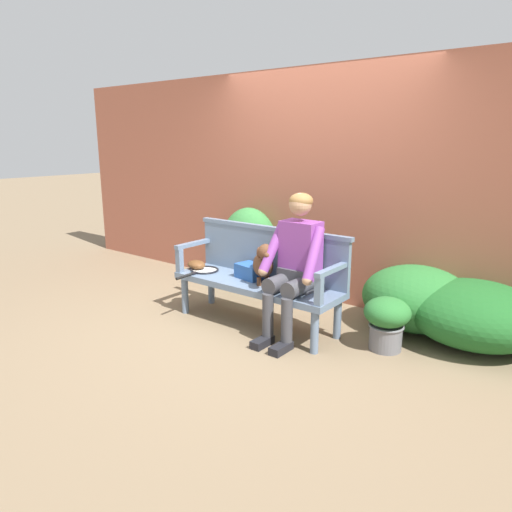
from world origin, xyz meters
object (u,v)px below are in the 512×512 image
(garden_bench, at_px, (256,287))
(person_seated, at_px, (295,261))
(tennis_racket, at_px, (203,271))
(potted_plant, at_px, (387,320))
(dog_on_bench, at_px, (264,263))
(baseball_glove, at_px, (196,265))
(sports_bag, at_px, (251,271))

(garden_bench, bearing_deg, person_seated, -1.78)
(tennis_racket, distance_m, potted_plant, 1.90)
(dog_on_bench, xyz_separation_m, potted_plant, (1.12, 0.26, -0.37))
(person_seated, bearing_deg, tennis_racket, -177.68)
(baseball_glove, distance_m, potted_plant, 2.02)
(garden_bench, relative_size, potted_plant, 3.71)
(dog_on_bench, bearing_deg, tennis_racket, -176.63)
(person_seated, height_order, potted_plant, person_seated)
(baseball_glove, xyz_separation_m, potted_plant, (1.99, 0.27, -0.22))
(sports_bag, relative_size, potted_plant, 0.60)
(dog_on_bench, height_order, tennis_racket, dog_on_bench)
(dog_on_bench, bearing_deg, baseball_glove, -179.15)
(dog_on_bench, height_order, sports_bag, dog_on_bench)
(dog_on_bench, height_order, potted_plant, dog_on_bench)
(garden_bench, distance_m, sports_bag, 0.18)
(person_seated, height_order, dog_on_bench, person_seated)
(person_seated, distance_m, dog_on_bench, 0.35)
(tennis_racket, distance_m, sports_bag, 0.55)
(potted_plant, bearing_deg, sports_bag, -172.07)
(garden_bench, height_order, baseball_glove, baseball_glove)
(dog_on_bench, relative_size, baseball_glove, 1.83)
(person_seated, bearing_deg, garden_bench, 178.22)
(potted_plant, bearing_deg, dog_on_bench, -167.08)
(baseball_glove, bearing_deg, garden_bench, 16.41)
(baseball_glove, height_order, sports_bag, sports_bag)
(garden_bench, relative_size, sports_bag, 6.13)
(garden_bench, distance_m, tennis_racket, 0.65)
(person_seated, xyz_separation_m, dog_on_bench, (-0.35, -0.00, -0.07))
(sports_bag, distance_m, potted_plant, 1.36)
(dog_on_bench, xyz_separation_m, baseball_glove, (-0.87, -0.01, -0.16))
(tennis_racket, relative_size, sports_bag, 2.03)
(person_seated, bearing_deg, baseball_glove, -179.37)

